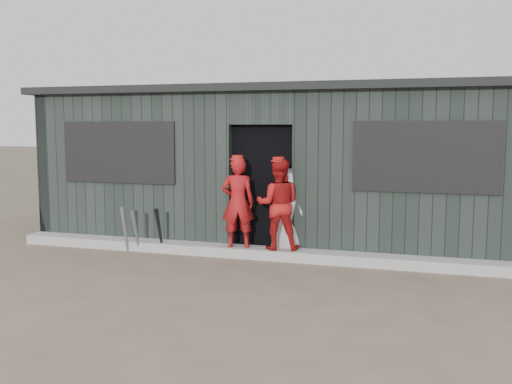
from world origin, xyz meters
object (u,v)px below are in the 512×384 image
(player_red_left, at_px, (238,202))
(player_grey_back, at_px, (287,213))
(bat_mid, at_px, (136,231))
(bat_right, at_px, (159,230))
(player_red_right, at_px, (278,204))
(bat_left, at_px, (125,229))
(dugout, at_px, (284,165))

(player_red_left, bearing_deg, player_grey_back, -172.07)
(bat_mid, xyz_separation_m, bat_right, (0.37, 0.08, 0.01))
(bat_mid, height_order, player_red_left, player_red_left)
(player_red_left, height_order, player_grey_back, player_red_left)
(bat_right, relative_size, player_red_right, 0.55)
(bat_mid, xyz_separation_m, player_red_left, (1.61, 0.21, 0.49))
(bat_mid, distance_m, player_red_right, 2.30)
(player_red_left, xyz_separation_m, player_red_right, (0.62, 0.04, -0.01))
(bat_left, relative_size, player_grey_back, 0.55)
(player_red_left, bearing_deg, bat_left, -8.64)
(player_red_left, bearing_deg, bat_right, -9.67)
(bat_right, bearing_deg, bat_mid, -167.21)
(player_grey_back, distance_m, dugout, 1.60)
(bat_mid, bearing_deg, bat_left, -178.39)
(bat_mid, relative_size, player_red_right, 0.52)
(bat_right, distance_m, dugout, 2.57)
(dugout, bearing_deg, bat_right, -129.80)
(bat_mid, bearing_deg, bat_right, 12.79)
(bat_mid, relative_size, bat_right, 0.96)
(player_red_right, distance_m, player_grey_back, 0.32)
(player_red_right, bearing_deg, dugout, -91.20)
(bat_left, xyz_separation_m, player_red_right, (2.42, 0.25, 0.46))
(bat_mid, distance_m, dugout, 2.86)
(bat_mid, height_order, player_grey_back, player_grey_back)
(bat_left, distance_m, bat_right, 0.56)
(player_red_right, bearing_deg, bat_mid, -6.11)
(player_red_right, relative_size, player_grey_back, 1.03)
(bat_left, distance_m, player_red_left, 1.88)
(player_red_left, distance_m, dugout, 1.80)
(player_red_left, bearing_deg, dugout, -114.83)
(bat_left, xyz_separation_m, bat_right, (0.55, 0.09, -0.00))
(bat_mid, bearing_deg, player_red_left, 7.36)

